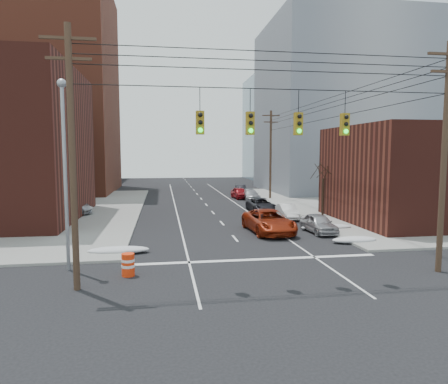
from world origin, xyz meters
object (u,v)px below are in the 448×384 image
object	(u,v)px
red_pickup	(269,221)
parked_car_b	(287,212)
lot_car_b	(65,207)
lot_car_a	(36,210)
construction_barrel	(128,264)
parked_car_a	(319,223)
parked_car_f	(241,189)
lot_car_d	(9,202)
parked_car_c	(261,205)
lot_car_c	(26,206)
parked_car_d	(251,195)
parked_car_e	(240,193)

from	to	relation	value
red_pickup	parked_car_b	size ratio (longest dim) A/B	1.54
red_pickup	lot_car_b	bearing A→B (deg)	144.99
lot_car_a	construction_barrel	xyz separation A→B (m)	(9.36, -17.88, -0.22)
parked_car_a	construction_barrel	xyz separation A→B (m)	(-12.90, -8.45, -0.13)
parked_car_b	construction_barrel	world-z (taller)	parked_car_b
parked_car_f	lot_car_d	size ratio (longest dim) A/B	0.84
parked_car_c	construction_barrel	bearing A→B (deg)	-122.10
parked_car_a	lot_car_c	size ratio (longest dim) A/B	0.82
lot_car_a	lot_car_c	bearing A→B (deg)	16.33
red_pickup	parked_car_b	xyz separation A→B (m)	(3.26, 5.72, -0.19)
parked_car_b	lot_car_b	size ratio (longest dim) A/B	0.78
lot_car_d	parked_car_d	bearing A→B (deg)	-71.01
lot_car_c	lot_car_d	xyz separation A→B (m)	(-2.45, 2.81, 0.04)
parked_car_d	construction_barrel	bearing A→B (deg)	-112.52
parked_car_b	lot_car_c	world-z (taller)	lot_car_c
parked_car_a	lot_car_c	world-z (taller)	lot_car_c
parked_car_a	lot_car_d	xyz separation A→B (m)	(-26.40, 14.90, 0.21)
lot_car_a	lot_car_d	bearing A→B (deg)	21.10
lot_car_b	lot_car_d	distance (m)	7.58
parked_car_a	lot_car_c	bearing A→B (deg)	150.43
lot_car_c	lot_car_d	world-z (taller)	lot_car_d
parked_car_e	lot_car_d	size ratio (longest dim) A/B	0.93
parked_car_a	construction_barrel	size ratio (longest dim) A/B	3.75
parked_car_b	parked_car_e	distance (m)	16.22
lot_car_c	construction_barrel	xyz separation A→B (m)	(11.05, -20.54, -0.31)
parked_car_e	lot_car_a	bearing A→B (deg)	-152.56
parked_car_c	lot_car_b	distance (m)	18.51
parked_car_a	parked_car_e	size ratio (longest dim) A/B	0.98
red_pickup	parked_car_f	bearing A→B (deg)	79.22
parked_car_e	lot_car_c	world-z (taller)	lot_car_c
lot_car_a	lot_car_c	xyz separation A→B (m)	(-1.68, 2.66, 0.09)
lot_car_a	lot_car_d	size ratio (longest dim) A/B	0.86
parked_car_d	parked_car_e	bearing A→B (deg)	120.13
parked_car_e	lot_car_d	bearing A→B (deg)	-167.74
red_pickup	parked_car_d	world-z (taller)	red_pickup
parked_car_b	construction_barrel	xyz separation A→B (m)	(-12.55, -14.77, -0.08)
parked_car_e	lot_car_b	xyz separation A→B (m)	(-18.65, -11.82, 0.14)
parked_car_a	construction_barrel	bearing A→B (deg)	-149.56
red_pickup	lot_car_b	world-z (taller)	red_pickup
parked_car_d	lot_car_b	bearing A→B (deg)	-152.37
parked_car_e	lot_car_b	world-z (taller)	lot_car_b
parked_car_a	parked_car_c	xyz separation A→B (m)	(-1.60, 10.78, -0.02)
lot_car_a	lot_car_c	world-z (taller)	lot_car_c
parked_car_c	parked_car_b	bearing A→B (deg)	-76.01
red_pickup	parked_car_d	distance (m)	20.35
red_pickup	parked_car_c	world-z (taller)	red_pickup
parked_car_a	parked_car_b	world-z (taller)	parked_car_a
lot_car_a	lot_car_d	xyz separation A→B (m)	(-4.14, 5.47, 0.13)
parked_car_c	parked_car_e	world-z (taller)	parked_car_e
parked_car_a	lot_car_b	world-z (taller)	lot_car_b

